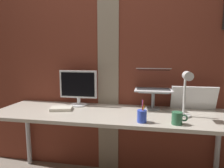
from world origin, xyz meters
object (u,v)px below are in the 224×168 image
monitor (78,86)px  laptop (153,84)px  coffee_mug (177,118)px  desk_lamp (186,89)px  pen_cup (142,116)px  whiteboard_panel (194,98)px

monitor → laptop: laptop is taller
coffee_mug → desk_lamp: bearing=62.9°
desk_lamp → pen_cup: desk_lamp is taller
pen_cup → monitor: bearing=148.5°
coffee_mug → pen_cup: bearing=-180.0°
monitor → desk_lamp: size_ratio=1.00×
whiteboard_panel → pen_cup: bearing=-136.9°
monitor → pen_cup: monitor is taller
laptop → whiteboard_panel: 0.40m
laptop → desk_lamp: size_ratio=0.90×
pen_cup → coffee_mug: bearing=0.0°
desk_lamp → coffee_mug: size_ratio=3.31×
laptop → monitor: bearing=-174.7°
laptop → desk_lamp: (0.25, -0.32, 0.01)m
laptop → whiteboard_panel: (0.38, -0.03, -0.12)m
laptop → coffee_mug: size_ratio=2.99×
monitor → pen_cup: 0.80m
whiteboard_panel → pen_cup: 0.66m
laptop → desk_lamp: 0.41m
monitor → desk_lamp: bearing=-13.7°
whiteboard_panel → desk_lamp: bearing=-114.5°
whiteboard_panel → laptop: bearing=175.1°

